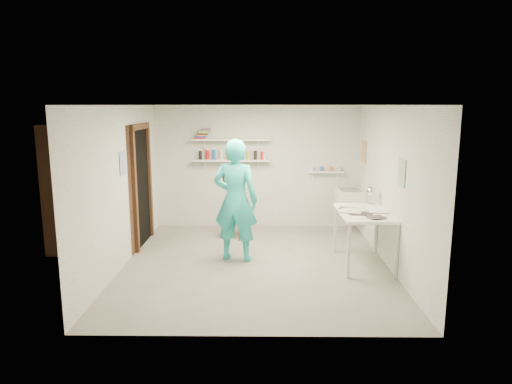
{
  "coord_description": "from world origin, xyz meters",
  "views": [
    {
      "loc": [
        0.08,
        -6.69,
        2.39
      ],
      "look_at": [
        0.0,
        0.4,
        1.05
      ],
      "focal_mm": 32.0,
      "sensor_mm": 36.0,
      "label": 1
    }
  ],
  "objects_px": {
    "belfast_sink": "(350,198)",
    "wall_clock": "(233,178)",
    "work_table": "(364,238)",
    "wooden_chair": "(234,215)",
    "desk_lamp": "(371,191)",
    "man": "(236,200)"
  },
  "relations": [
    {
      "from": "wooden_chair",
      "to": "desk_lamp",
      "type": "height_order",
      "value": "desk_lamp"
    },
    {
      "from": "belfast_sink",
      "to": "work_table",
      "type": "xyz_separation_m",
      "value": [
        -0.11,
        -1.71,
        -0.29
      ]
    },
    {
      "from": "wall_clock",
      "to": "work_table",
      "type": "bearing_deg",
      "value": 0.73
    },
    {
      "from": "work_table",
      "to": "desk_lamp",
      "type": "distance_m",
      "value": 0.83
    },
    {
      "from": "man",
      "to": "wall_clock",
      "type": "bearing_deg",
      "value": -64.72
    },
    {
      "from": "man",
      "to": "work_table",
      "type": "distance_m",
      "value": 2.04
    },
    {
      "from": "wall_clock",
      "to": "wooden_chair",
      "type": "distance_m",
      "value": 1.31
    },
    {
      "from": "belfast_sink",
      "to": "desk_lamp",
      "type": "bearing_deg",
      "value": -85.49
    },
    {
      "from": "wall_clock",
      "to": "work_table",
      "type": "xyz_separation_m",
      "value": [
        2.0,
        -0.42,
        -0.86
      ]
    },
    {
      "from": "man",
      "to": "wall_clock",
      "type": "height_order",
      "value": "man"
    },
    {
      "from": "wall_clock",
      "to": "work_table",
      "type": "height_order",
      "value": "wall_clock"
    },
    {
      "from": "wooden_chair",
      "to": "work_table",
      "type": "bearing_deg",
      "value": -15.78
    },
    {
      "from": "work_table",
      "to": "wall_clock",
      "type": "bearing_deg",
      "value": 168.09
    },
    {
      "from": "wooden_chair",
      "to": "belfast_sink",
      "type": "bearing_deg",
      "value": 26.35
    },
    {
      "from": "wooden_chair",
      "to": "desk_lamp",
      "type": "relative_size",
      "value": 5.44
    },
    {
      "from": "belfast_sink",
      "to": "wall_clock",
      "type": "xyz_separation_m",
      "value": [
        -2.11,
        -1.28,
        0.57
      ]
    },
    {
      "from": "man",
      "to": "desk_lamp",
      "type": "bearing_deg",
      "value": -159.71
    },
    {
      "from": "work_table",
      "to": "man",
      "type": "bearing_deg",
      "value": 173.93
    },
    {
      "from": "wooden_chair",
      "to": "work_table",
      "type": "distance_m",
      "value": 2.5
    },
    {
      "from": "man",
      "to": "desk_lamp",
      "type": "xyz_separation_m",
      "value": [
        2.16,
        0.29,
        0.09
      ]
    },
    {
      "from": "wooden_chair",
      "to": "work_table",
      "type": "xyz_separation_m",
      "value": [
        2.06,
        -1.42,
        -0.01
      ]
    },
    {
      "from": "belfast_sink",
      "to": "wooden_chair",
      "type": "xyz_separation_m",
      "value": [
        -2.17,
        -0.28,
        -0.28
      ]
    }
  ]
}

